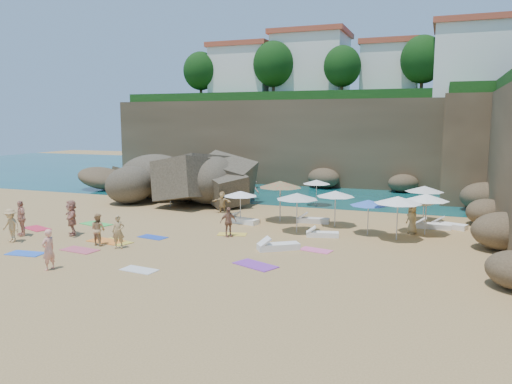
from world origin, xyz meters
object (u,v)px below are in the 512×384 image
(parasol_0, at_px, (240,194))
(person_stand_2, at_px, (253,189))
(lounger_0, at_px, (314,220))
(person_stand_5, at_px, (222,202))
(person_stand_3, at_px, (228,222))
(person_stand_4, at_px, (412,219))
(flag_pole, at_px, (171,176))
(parasol_2, at_px, (335,194))
(person_stand_1, at_px, (98,229))
(parasol_1, at_px, (317,182))
(person_stand_6, at_px, (48,250))
(rock_outcrop, at_px, (194,203))

(parasol_0, height_order, person_stand_2, parasol_0)
(lounger_0, distance_m, person_stand_5, 6.61)
(person_stand_3, height_order, person_stand_4, person_stand_4)
(person_stand_5, bearing_deg, person_stand_3, -66.51)
(flag_pole, xyz_separation_m, person_stand_3, (7.53, -7.13, -1.40))
(parasol_2, height_order, person_stand_4, parasol_2)
(flag_pole, xyz_separation_m, person_stand_1, (2.24, -11.03, -1.40))
(parasol_1, bearing_deg, lounger_0, -77.79)
(person_stand_5, bearing_deg, person_stand_6, -99.24)
(parasol_2, height_order, person_stand_6, parasol_2)
(parasol_2, distance_m, person_stand_2, 11.06)
(person_stand_1, relative_size, person_stand_4, 0.99)
(parasol_1, height_order, person_stand_6, parasol_1)
(parasol_2, xyz_separation_m, person_stand_3, (-4.77, -4.55, -1.13))
(parasol_1, bearing_deg, person_stand_2, 168.92)
(person_stand_3, bearing_deg, rock_outcrop, 80.36)
(person_stand_2, distance_m, person_stand_4, 14.64)
(flag_pole, relative_size, person_stand_6, 2.01)
(parasol_0, height_order, lounger_0, parasol_0)
(flag_pole, distance_m, person_stand_4, 16.92)
(parasol_0, bearing_deg, person_stand_2, 105.92)
(rock_outcrop, height_order, flag_pole, flag_pole)
(person_stand_1, bearing_deg, rock_outcrop, -74.22)
(person_stand_2, height_order, person_stand_3, person_stand_2)
(parasol_0, height_order, person_stand_6, parasol_0)
(parasol_1, height_order, parasol_2, parasol_2)
(person_stand_2, bearing_deg, lounger_0, 149.62)
(person_stand_4, bearing_deg, parasol_1, -173.51)
(rock_outcrop, relative_size, person_stand_3, 5.68)
(parasol_1, distance_m, person_stand_2, 5.46)
(parasol_1, xyz_separation_m, person_stand_5, (-5.20, -4.95, -1.00))
(parasol_2, distance_m, person_stand_4, 4.47)
(person_stand_2, height_order, person_stand_4, person_stand_2)
(lounger_0, xyz_separation_m, person_stand_2, (-6.58, 7.03, 0.66))
(person_stand_1, height_order, person_stand_6, person_stand_6)
(person_stand_1, xyz_separation_m, person_stand_5, (2.16, 10.06, -0.07))
(parasol_1, bearing_deg, parasol_0, -110.76)
(parasol_2, bearing_deg, person_stand_2, 136.46)
(parasol_0, distance_m, person_stand_1, 8.81)
(lounger_0, xyz_separation_m, person_stand_1, (-8.66, -9.00, 0.65))
(rock_outcrop, relative_size, person_stand_6, 5.27)
(parasol_2, xyz_separation_m, person_stand_1, (-10.06, -8.46, -1.13))
(rock_outcrop, bearing_deg, flag_pole, -109.83)
(person_stand_4, distance_m, person_stand_6, 18.28)
(flag_pole, xyz_separation_m, person_stand_2, (4.32, 5.00, -1.38))
(parasol_0, relative_size, person_stand_2, 1.26)
(parasol_0, xyz_separation_m, parasol_2, (5.54, 0.96, 0.15))
(parasol_0, height_order, person_stand_4, parasol_0)
(person_stand_1, relative_size, person_stand_6, 0.93)
(parasol_1, bearing_deg, person_stand_1, -116.13)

